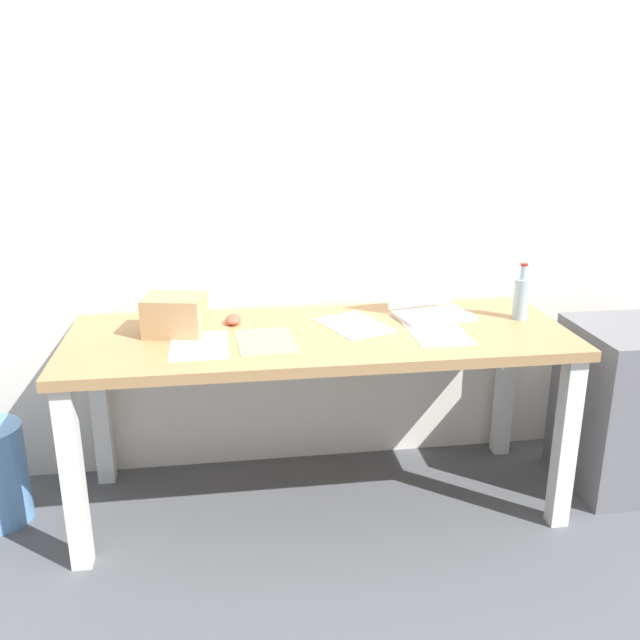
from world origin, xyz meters
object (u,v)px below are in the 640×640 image
at_px(beer_bottle, 521,297).
at_px(laptop_right, 430,304).
at_px(desk, 320,356).
at_px(filing_cabinet, 620,407).
at_px(computer_mouse, 233,319).
at_px(cardboard_box, 175,315).

bearing_deg(beer_bottle, laptop_right, 165.52).
height_order(desk, filing_cabinet, desk).
bearing_deg(computer_mouse, laptop_right, 4.68).
bearing_deg(laptop_right, cardboard_box, -175.56).
xyz_separation_m(beer_bottle, computer_mouse, (-1.16, 0.10, -0.07)).
xyz_separation_m(desk, computer_mouse, (-0.33, 0.16, 0.11)).
xyz_separation_m(desk, laptop_right, (0.48, 0.15, 0.15)).
height_order(computer_mouse, cardboard_box, cardboard_box).
height_order(laptop_right, computer_mouse, laptop_right).
xyz_separation_m(laptop_right, computer_mouse, (-0.80, 0.01, -0.03)).
relative_size(laptop_right, filing_cabinet, 0.48).
bearing_deg(filing_cabinet, desk, 178.89).
xyz_separation_m(laptop_right, cardboard_box, (-1.02, -0.08, 0.02)).
xyz_separation_m(beer_bottle, filing_cabinet, (0.45, -0.08, -0.48)).
height_order(laptop_right, cardboard_box, laptop_right).
height_order(beer_bottle, cardboard_box, beer_bottle).
distance_m(computer_mouse, cardboard_box, 0.24).
bearing_deg(filing_cabinet, beer_bottle, 170.03).
height_order(desk, computer_mouse, computer_mouse).
xyz_separation_m(desk, beer_bottle, (0.83, 0.05, 0.19)).
bearing_deg(beer_bottle, cardboard_box, 179.52).
bearing_deg(desk, computer_mouse, 154.42).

